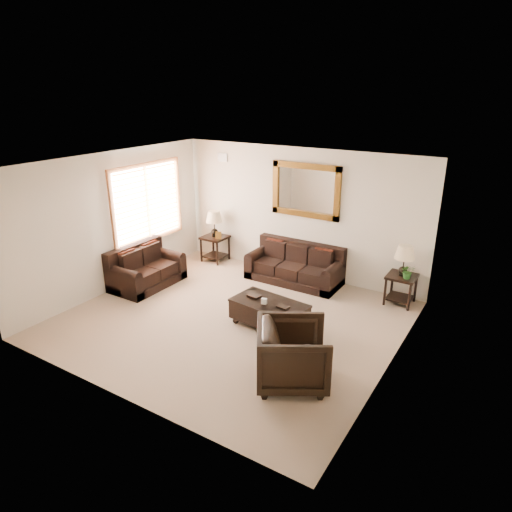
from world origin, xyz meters
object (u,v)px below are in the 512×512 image
Objects in this scene: sofa at (295,268)px; coffee_table at (269,311)px; end_table_right at (403,266)px; armchair at (293,352)px; loveseat at (145,271)px; end_table_left at (215,229)px.

sofa is 1.45× the size of coffee_table.
armchair is at bearing -100.21° from end_table_right.
end_table_right reaches higher than loveseat.
sofa is at bearing -177.70° from end_table_right.
loveseat is (-2.51, -1.79, 0.01)m from sofa.
end_table_right is at bearing 57.13° from coffee_table.
coffee_table is (-1.65, -2.01, -0.48)m from end_table_right.
end_table_left is 0.89× the size of coffee_table.
sofa is 1.99m from coffee_table.
end_table_left reaches higher than sofa.
sofa is at bearing -54.53° from loveseat.
loveseat is 4.30m from armchair.
end_table_right is (4.27, 0.01, -0.03)m from end_table_left.
end_table_right reaches higher than armchair.
loveseat is 1.96m from end_table_left.
armchair is (3.69, -3.21, -0.29)m from end_table_left.
end_table_right is (4.66, 1.87, 0.44)m from loveseat.
loveseat is at bearing -101.78° from end_table_left.
loveseat is 5.05m from end_table_right.
end_table_right is at bearing -68.10° from loveseat.
coffee_table is at bearing 10.71° from armchair.
end_table_right is (2.15, 0.09, 0.46)m from sofa.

